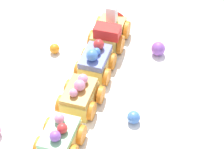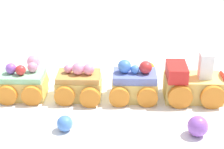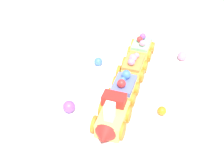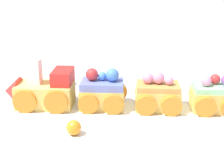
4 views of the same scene
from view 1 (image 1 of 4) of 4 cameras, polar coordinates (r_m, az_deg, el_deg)
name	(u,v)px [view 1 (image 1 of 4)]	position (r m, az deg, el deg)	size (l,w,h in m)	color
ground_plane	(104,87)	(0.71, -1.29, -1.96)	(10.00, 10.00, 0.00)	#B2B2B7
display_board	(104,85)	(0.71, -1.30, -1.62)	(0.79, 0.42, 0.01)	white
cake_train_locomotive	(111,30)	(0.78, -0.21, 6.77)	(0.12, 0.09, 0.08)	#EACC66
cake_car_blueberry	(96,62)	(0.71, -2.52, 1.88)	(0.08, 0.08, 0.07)	#EACC66
cake_car_caramel	(80,97)	(0.65, -4.94, -3.40)	(0.08, 0.08, 0.06)	#EACC66
cake_car_mint	(60,138)	(0.60, -7.90, -9.62)	(0.08, 0.08, 0.06)	#EACC66
gumball_purple	(158,49)	(0.76, 7.06, 3.93)	(0.03, 0.03, 0.03)	#9956C6
gumball_orange	(55,49)	(0.77, -8.75, 3.91)	(0.02, 0.02, 0.02)	orange
gumball_blue	(134,117)	(0.63, 3.31, -6.52)	(0.02, 0.02, 0.02)	#4C84E0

